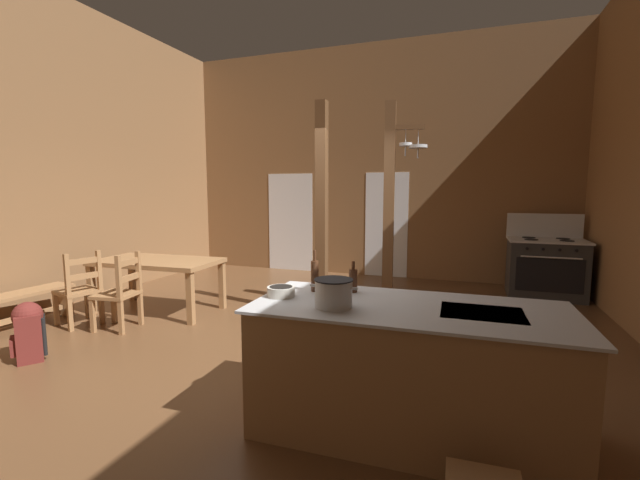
{
  "coord_description": "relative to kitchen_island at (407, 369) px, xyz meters",
  "views": [
    {
      "loc": [
        1.86,
        -3.95,
        1.71
      ],
      "look_at": [
        0.13,
        0.93,
        1.08
      ],
      "focal_mm": 23.26,
      "sensor_mm": 36.0,
      "label": 1
    }
  ],
  "objects": [
    {
      "name": "kitchen_island",
      "position": [
        0.0,
        0.0,
        0.0
      ],
      "size": [
        2.18,
        1.01,
        0.92
      ],
      "color": "#9E7044",
      "rests_on": "ground_plane"
    },
    {
      "name": "mixing_bowl_on_counter",
      "position": [
        -0.94,
        -0.05,
        0.5
      ],
      "size": [
        0.21,
        0.21,
        0.08
      ],
      "color": "silver",
      "rests_on": "kitchen_island"
    },
    {
      "name": "support_post_with_pot_rack",
      "position": [
        -0.61,
        2.74,
        1.06
      ],
      "size": [
        0.57,
        0.27,
        2.86
      ],
      "color": "brown",
      "rests_on": "ground_plane"
    },
    {
      "name": "ladderback_chair_near_window",
      "position": [
        -4.21,
        0.98,
        -0.01
      ],
      "size": [
        0.55,
        0.55,
        0.95
      ],
      "color": "#9E7044",
      "rests_on": "ground_plane"
    },
    {
      "name": "ground_plane",
      "position": [
        -1.51,
        1.13,
        -0.51
      ],
      "size": [
        8.29,
        9.11,
        0.1
      ],
      "primitive_type": "cube",
      "color": "brown"
    },
    {
      "name": "bottle_short_on_counter",
      "position": [
        -0.46,
        0.25,
        0.56
      ],
      "size": [
        0.07,
        0.07,
        0.24
      ],
      "color": "#56331E",
      "rests_on": "kitchen_island"
    },
    {
      "name": "glazed_panel_back_right",
      "position": [
        -1.13,
        5.28,
        0.57
      ],
      "size": [
        0.84,
        0.01,
        2.05
      ],
      "primitive_type": "cube",
      "color": "white",
      "rests_on": "ground_plane"
    },
    {
      "name": "wall_left",
      "position": [
        -5.32,
        1.13,
        1.8
      ],
      "size": [
        0.14,
        9.11,
        4.51
      ],
      "primitive_type": "cube",
      "color": "brown",
      "rests_on": "ground_plane"
    },
    {
      "name": "backpack",
      "position": [
        -3.77,
        -0.0,
        -0.14
      ],
      "size": [
        0.39,
        0.39,
        0.6
      ],
      "color": "maroon",
      "rests_on": "ground_plane"
    },
    {
      "name": "stove_range",
      "position": [
        1.58,
        4.55,
        0.03
      ],
      "size": [
        1.14,
        0.83,
        1.32
      ],
      "color": "#2F2F2F",
      "rests_on": "ground_plane"
    },
    {
      "name": "ladderback_chair_by_post",
      "position": [
        -3.62,
        1.04,
        -0.01
      ],
      "size": [
        0.5,
        0.5,
        0.95
      ],
      "color": "#9E7044",
      "rests_on": "ground_plane"
    },
    {
      "name": "dining_table",
      "position": [
        -3.72,
        1.82,
        0.19
      ],
      "size": [
        1.74,
        0.97,
        0.74
      ],
      "color": "#9E7044",
      "rests_on": "ground_plane"
    },
    {
      "name": "bench_along_left_wall",
      "position": [
        -4.88,
        0.46,
        -0.15
      ],
      "size": [
        0.48,
        1.7,
        0.44
      ],
      "color": "#9E7044",
      "rests_on": "ground_plane"
    },
    {
      "name": "wall_back",
      "position": [
        -1.51,
        5.36,
        1.8
      ],
      "size": [
        8.29,
        0.14,
        4.51
      ],
      "primitive_type": "cube",
      "color": "brown",
      "rests_on": "ground_plane"
    },
    {
      "name": "glazed_door_back_left",
      "position": [
        -3.19,
        5.28,
        0.57
      ],
      "size": [
        1.0,
        0.01,
        2.05
      ],
      "primitive_type": "cube",
      "color": "white",
      "rests_on": "ground_plane"
    },
    {
      "name": "bottle_tall_on_counter",
      "position": [
        -0.76,
        0.18,
        0.59
      ],
      "size": [
        0.06,
        0.06,
        0.33
      ],
      "color": "#56331E",
      "rests_on": "kitchen_island"
    },
    {
      "name": "stockpot_on_counter",
      "position": [
        -0.48,
        -0.19,
        0.56
      ],
      "size": [
        0.33,
        0.26,
        0.19
      ],
      "color": "silver",
      "rests_on": "kitchen_island"
    },
    {
      "name": "support_post_center",
      "position": [
        -1.47,
        2.39,
        0.97
      ],
      "size": [
        0.14,
        0.14,
        2.86
      ],
      "color": "brown",
      "rests_on": "ground_plane"
    }
  ]
}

